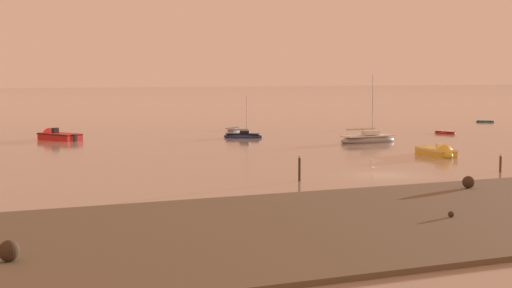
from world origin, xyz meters
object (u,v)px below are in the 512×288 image
object	(u,v)px
sailboat_moored_0	(368,139)
rowboat_moored_4	(445,132)
motorboat_moored_3	(440,154)
sailboat_moored_1	(243,136)
rowboat_moored_0	(485,121)
rowboat_moored_3	(234,129)
mooring_post_left	(500,164)
mooring_post_near	(299,169)
motorboat_moored_0	(55,137)

from	to	relation	value
sailboat_moored_0	rowboat_moored_4	distance (m)	18.05
sailboat_moored_0	motorboat_moored_3	bearing A→B (deg)	-101.24
sailboat_moored_1	rowboat_moored_0	xyz separation A→B (m)	(47.38, 12.75, -0.11)
rowboat_moored_3	rowboat_moored_4	size ratio (longest dim) A/B	0.93
rowboat_moored_3	mooring_post_left	distance (m)	51.14
motorboat_moored_3	rowboat_moored_3	bearing A→B (deg)	-164.80
rowboat_moored_0	mooring_post_near	world-z (taller)	mooring_post_near
mooring_post_near	sailboat_moored_1	bearing A→B (deg)	72.50
mooring_post_near	mooring_post_left	bearing A→B (deg)	-6.61
sailboat_moored_1	motorboat_moored_3	world-z (taller)	sailboat_moored_1
motorboat_moored_0	mooring_post_near	size ratio (longest dim) A/B	3.39
motorboat_moored_0	sailboat_moored_1	xyz separation A→B (m)	(21.04, -6.54, -0.07)
motorboat_moored_3	rowboat_moored_4	xyz separation A→B (m)	(18.40, 23.14, -0.12)
rowboat_moored_0	motorboat_moored_3	distance (m)	56.20
rowboat_moored_3	mooring_post_near	bearing A→B (deg)	35.34
sailboat_moored_0	mooring_post_near	bearing A→B (deg)	-134.49
sailboat_moored_1	mooring_post_left	world-z (taller)	sailboat_moored_1
rowboat_moored_4	mooring_post_left	size ratio (longest dim) A/B	2.28
motorboat_moored_0	rowboat_moored_3	bearing A→B (deg)	-105.57
rowboat_moored_3	rowboat_moored_4	world-z (taller)	rowboat_moored_4
rowboat_moored_0	mooring_post_near	size ratio (longest dim) A/B	1.42
motorboat_moored_3	rowboat_moored_0	bearing A→B (deg)	144.79
motorboat_moored_3	rowboat_moored_4	world-z (taller)	motorboat_moored_3
rowboat_moored_0	motorboat_moored_3	bearing A→B (deg)	-93.05
rowboat_moored_3	sailboat_moored_0	bearing A→B (deg)	67.39
sailboat_moored_0	mooring_post_left	size ratio (longest dim) A/B	5.31
sailboat_moored_1	rowboat_moored_3	world-z (taller)	sailboat_moored_1
rowboat_moored_0	sailboat_moored_0	bearing A→B (deg)	-105.31
motorboat_moored_0	mooring_post_near	bearing A→B (deg)	164.07
mooring_post_near	sailboat_moored_0	bearing A→B (deg)	49.42
rowboat_moored_0	mooring_post_left	bearing A→B (deg)	-87.98
mooring_post_near	rowboat_moored_3	bearing A→B (deg)	72.38
sailboat_moored_0	motorboat_moored_3	distance (m)	15.72
sailboat_moored_0	mooring_post_near	world-z (taller)	sailboat_moored_0
rowboat_moored_0	mooring_post_left	xyz separation A→B (m)	(-42.54, -51.85, 0.53)
sailboat_moored_0	sailboat_moored_1	bearing A→B (deg)	126.55
sailboat_moored_1	rowboat_moored_3	size ratio (longest dim) A/B	1.66
rowboat_moored_4	mooring_post_left	world-z (taller)	mooring_post_left
rowboat_moored_0	rowboat_moored_4	distance (m)	26.97
rowboat_moored_0	mooring_post_left	distance (m)	67.07
rowboat_moored_4	mooring_post_left	distance (m)	41.02
motorboat_moored_3	rowboat_moored_4	distance (m)	29.56
rowboat_moored_3	mooring_post_left	bearing A→B (deg)	54.00
rowboat_moored_0	motorboat_moored_3	world-z (taller)	motorboat_moored_3
sailboat_moored_1	mooring_post_left	bearing A→B (deg)	-48.60
sailboat_moored_0	rowboat_moored_0	bearing A→B (deg)	29.39
sailboat_moored_0	mooring_post_near	distance (m)	33.45
sailboat_moored_0	sailboat_moored_1	size ratio (longest dim) A/B	1.51
rowboat_moored_0	rowboat_moored_3	distance (m)	43.48
sailboat_moored_0	mooring_post_left	world-z (taller)	sailboat_moored_0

